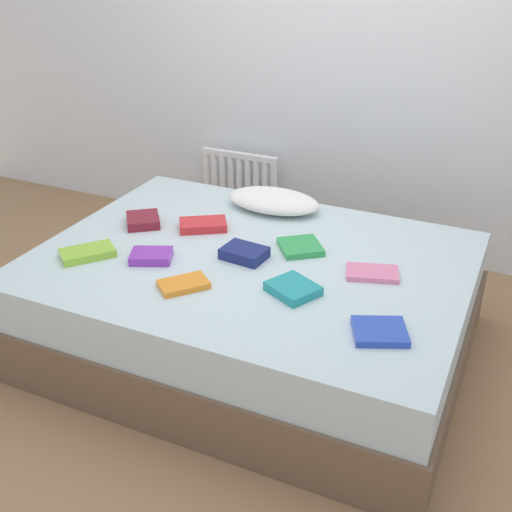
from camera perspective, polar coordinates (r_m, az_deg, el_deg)
The scene contains 15 objects.
ground_plane at distance 3.20m, azimuth -0.38°, elevation -8.03°, with size 8.00×8.00×0.00m, color #93704C.
back_wall at distance 3.89m, azimuth 8.57°, elevation 20.49°, with size 6.00×0.10×2.80m, color silver.
bed at distance 3.06m, azimuth -0.39°, elevation -4.26°, with size 2.00×1.50×0.50m.
radiator at distance 4.25m, azimuth -1.50°, elevation 6.34°, with size 0.54×0.04×0.46m.
pillow at distance 3.42m, azimuth 1.60°, elevation 5.01°, with size 0.51×0.30×0.10m, color white.
textbook_pink at distance 2.82m, azimuth 10.43°, elevation -1.52°, with size 0.23×0.14×0.02m, color pink.
textbook_lime at distance 3.03m, azimuth -14.94°, elevation 0.28°, with size 0.24×0.14×0.04m, color #8CC638.
textbook_navy at distance 2.91m, azimuth -1.06°, elevation 0.26°, with size 0.20×0.15×0.05m, color navy.
textbook_orange at distance 2.70m, azimuth -6.55°, elevation -2.55°, with size 0.20×0.13×0.03m, color orange.
textbook_blue at distance 2.43m, azimuth 11.08°, elevation -6.69°, with size 0.20×0.18×0.03m, color #2847B7.
textbook_purple at distance 2.94m, azimuth -9.42°, elevation -0.00°, with size 0.19×0.14×0.04m, color purple.
textbook_teal at distance 2.65m, azimuth 3.35°, elevation -2.95°, with size 0.19×0.17×0.04m, color teal.
textbook_maroon at distance 3.30m, azimuth -10.15°, elevation 3.19°, with size 0.18×0.16×0.05m, color maroon.
textbook_green at distance 3.00m, azimuth 4.02°, elevation 0.83°, with size 0.19×0.19×0.03m, color green.
textbook_red at distance 3.21m, azimuth -4.80°, elevation 2.81°, with size 0.23×0.14×0.04m, color red.
Camera 1 is at (1.11, -2.35, 1.86)m, focal length 44.39 mm.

